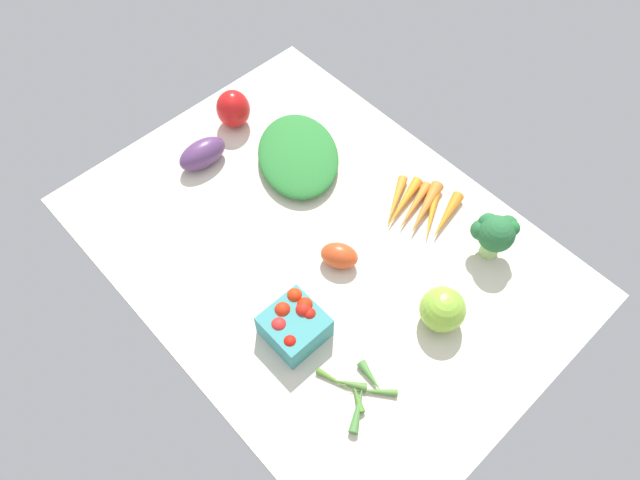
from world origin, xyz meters
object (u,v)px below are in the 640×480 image
Objects in this scene: leafy_greens_clump at (298,155)px; heirloom_tomato_green at (443,309)px; eggplant at (202,154)px; carrot_bunch at (420,209)px; berry_basket at (294,324)px; okra_pile at (358,391)px; broccoli_head at (495,232)px; roma_tomato at (340,255)px; bell_pepper_red at (233,109)px.

leafy_greens_clump is 50.01cm from heirloom_tomato_green.
carrot_bunch is at bearing -55.19° from eggplant.
berry_basket is 17.37cm from okra_pile.
leafy_greens_clump is 57.04cm from okra_pile.
broccoli_head reaches higher than eggplant.
eggplant is 22.15cm from leafy_greens_clump.
berry_basket is 39.66cm from carrot_bunch.
carrot_bunch is (2.62, -39.50, -2.45)cm from berry_basket.
berry_basket is 1.36× the size of roma_tomato.
carrot_bunch is 26.39cm from heirloom_tomato_green.
bell_pepper_red is 0.69× the size of okra_pile.
bell_pepper_red is at bearing 9.26° from leafy_greens_clump.
roma_tomato is 28.41cm from okra_pile.
bell_pepper_red reaches higher than okra_pile.
berry_basket is 0.58× the size of carrot_bunch.
roma_tomato is (19.40, 25.19, -4.19)cm from broccoli_head.
broccoli_head is at bearing -168.99° from carrot_bunch.
roma_tomato is at bearing 155.60° from leafy_greens_clump.
carrot_bunch is at bearing -86.21° from berry_basket.
broccoli_head reaches higher than bell_pepper_red.
broccoli_head is (-13.84, -42.70, 3.16)cm from berry_basket.
leafy_greens_clump is at bearing -30.58° from okra_pile.
bell_pepper_red is (49.04, 13.21, 3.58)cm from carrot_bunch.
broccoli_head is at bearing -165.94° from bell_pepper_red.
roma_tomato is 0.31× the size of leafy_greens_clump.
leafy_greens_clump is at bearing 16.07° from broccoli_head.
eggplant is 1.22× the size of bell_pepper_red.
bell_pepper_red is (19.69, 3.21, 2.64)cm from leafy_greens_clump.
roma_tomato reaches higher than okra_pile.
berry_basket is at bearing 1.66° from okra_pile.
heirloom_tomato_green reaches higher than leafy_greens_clump.
heirloom_tomato_green reaches higher than eggplant.
berry_basket is 1.11× the size of bell_pepper_red.
okra_pile is (-63.88, 12.55, -2.35)cm from eggplant.
roma_tomato reaches higher than carrot_bunch.
broccoli_head is at bearing -158.81° from roma_tomato.
okra_pile is (-17.12, -0.49, -2.91)cm from berry_basket.
leafy_greens_clump is at bearing -55.61° from roma_tomato.
carrot_bunch is (-2.94, -21.98, -1.42)cm from roma_tomato.
heirloom_tomato_green is (-17.53, -22.76, 0.77)cm from berry_basket.
roma_tomato is 29.02cm from leafy_greens_clump.
bell_pepper_red is at bearing 14.06° from broccoli_head.
leafy_greens_clump is at bearing -38.07° from eggplant.
leafy_greens_clump is at bearing -170.74° from bell_pepper_red.
broccoli_head reaches higher than berry_basket.
broccoli_head is 42.77cm from okra_pile.
roma_tomato is at bearing 169.22° from bell_pepper_red.
broccoli_head reaches higher than heirloom_tomato_green.
carrot_bunch is 2.07× the size of heirloom_tomato_green.
carrot_bunch is at bearing -39.72° from heirloom_tomato_green.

